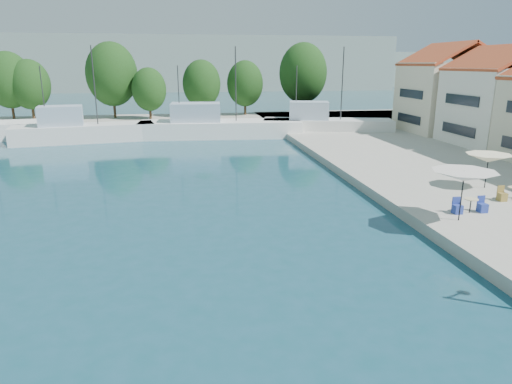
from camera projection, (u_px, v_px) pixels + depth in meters
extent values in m
cube|color=#A4A094|center=(162.00, 122.00, 62.14)|extent=(90.00, 16.00, 0.60)
cube|color=gray|center=(101.00, 64.00, 145.05)|extent=(180.00, 40.00, 16.00)
cube|color=gray|center=(299.00, 69.00, 175.33)|extent=(140.00, 40.00, 12.00)
cube|color=white|center=(501.00, 107.00, 42.26)|extent=(8.00, 8.50, 7.00)
pyramid|color=#AE5526|center=(509.00, 47.00, 40.82)|extent=(8.40, 8.80, 1.80)
cube|color=beige|center=(447.00, 98.00, 50.74)|extent=(8.60, 8.50, 7.50)
pyramid|color=#AE5526|center=(453.00, 45.00, 49.24)|extent=(9.00, 8.80, 1.80)
cube|color=silver|center=(85.00, 135.00, 48.30)|extent=(14.70, 6.05, 2.20)
cube|color=#92A4B5|center=(61.00, 116.00, 47.06)|extent=(4.70, 3.53, 2.00)
cylinder|color=#2D2D2D|center=(94.00, 85.00, 47.36)|extent=(0.12, 0.12, 8.00)
cylinder|color=#2D2D2D|center=(43.00, 96.00, 46.08)|extent=(0.10, 0.10, 6.00)
cube|color=white|center=(220.00, 131.00, 51.39)|extent=(18.19, 5.83, 2.20)
cube|color=#92A4B5|center=(196.00, 112.00, 50.57)|extent=(5.60, 3.93, 2.00)
cylinder|color=#2D2D2D|center=(236.00, 84.00, 50.17)|extent=(0.12, 0.12, 8.00)
cylinder|color=#2D2D2D|center=(179.00, 94.00, 49.87)|extent=(0.10, 0.10, 6.00)
cube|color=silver|center=(327.00, 129.00, 52.89)|extent=(15.19, 7.13, 2.20)
cube|color=#92A4B5|center=(309.00, 110.00, 52.48)|extent=(4.97, 3.88, 2.00)
cylinder|color=#2D2D2D|center=(342.00, 84.00, 51.40)|extent=(0.12, 0.12, 8.00)
cylinder|color=#2D2D2D|center=(296.00, 93.00, 52.04)|extent=(0.10, 0.10, 6.00)
cylinder|color=#3F2B19|center=(12.00, 104.00, 62.95)|extent=(0.36, 0.36, 4.03)
ellipsoid|color=#1A3811|center=(9.00, 80.00, 62.07)|extent=(6.13, 6.13, 7.66)
cylinder|color=#3F2B19|center=(32.00, 106.00, 63.04)|extent=(0.36, 0.36, 3.57)
ellipsoid|color=#1A3811|center=(30.00, 85.00, 62.26)|extent=(5.43, 5.43, 6.78)
cylinder|color=#3F2B19|center=(114.00, 101.00, 63.97)|extent=(0.36, 0.36, 4.60)
ellipsoid|color=#1A3811|center=(112.00, 74.00, 62.97)|extent=(6.99, 6.99, 8.74)
cylinder|color=#3F2B19|center=(150.00, 108.00, 62.91)|extent=(0.36, 0.36, 3.08)
ellipsoid|color=#1A3811|center=(149.00, 89.00, 62.24)|extent=(4.68, 4.68, 5.85)
cylinder|color=#3F2B19|center=(202.00, 104.00, 65.80)|extent=(0.36, 0.36, 3.55)
ellipsoid|color=#1A3811|center=(202.00, 84.00, 65.03)|extent=(5.39, 5.39, 6.74)
cylinder|color=#3F2B19|center=(245.00, 103.00, 67.95)|extent=(0.36, 0.36, 3.51)
ellipsoid|color=#1A3811|center=(245.00, 84.00, 67.19)|extent=(5.34, 5.34, 6.67)
cylinder|color=#3F2B19|center=(302.00, 98.00, 68.72)|extent=(0.36, 0.36, 4.65)
ellipsoid|color=#1A3811|center=(303.00, 73.00, 67.71)|extent=(7.07, 7.07, 8.83)
cylinder|color=black|center=(462.00, 196.00, 21.93)|extent=(0.06, 0.06, 2.48)
cone|color=silver|center=(464.00, 176.00, 21.66)|extent=(3.08, 3.08, 0.50)
cylinder|color=black|center=(487.00, 171.00, 27.83)|extent=(0.06, 0.06, 2.11)
cone|color=beige|center=(489.00, 158.00, 27.61)|extent=(2.70, 2.70, 0.50)
cylinder|color=black|center=(470.00, 206.00, 23.27)|extent=(0.06, 0.06, 0.74)
cylinder|color=#C7BB92|center=(471.00, 199.00, 23.17)|extent=(0.70, 0.70, 0.04)
cube|color=#243893|center=(482.00, 208.00, 23.42)|extent=(0.42, 0.42, 0.46)
cube|color=#243893|center=(457.00, 209.00, 23.20)|extent=(0.42, 0.42, 0.46)
cube|color=olive|center=(502.00, 197.00, 25.35)|extent=(0.42, 0.42, 0.46)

